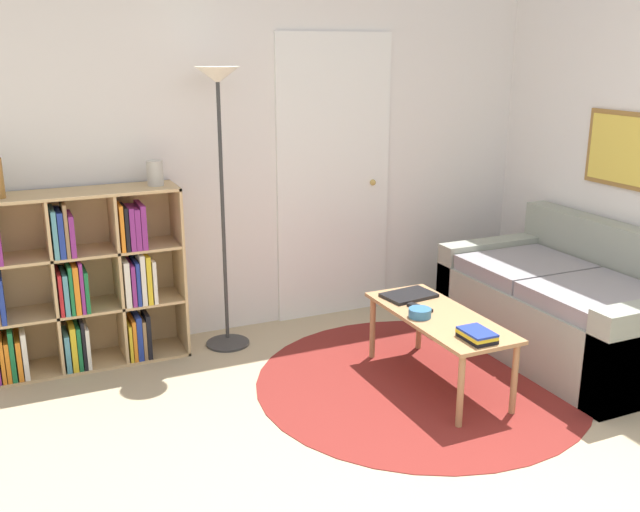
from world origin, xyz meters
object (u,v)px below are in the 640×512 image
object	(u,v)px
couch	(573,309)
laptop	(409,295)
bookshelf	(80,284)
bowl	(420,313)
floor_lamp	(219,127)
vase_on_shelf	(155,173)
coffee_table	(439,323)

from	to	relation	value
couch	laptop	xyz separation A→B (m)	(-1.06, 0.30, 0.15)
bookshelf	bowl	bearing A→B (deg)	-33.28
floor_lamp	bowl	distance (m)	1.68
vase_on_shelf	couch	bearing A→B (deg)	-24.63
laptop	bowl	distance (m)	0.35
floor_lamp	couch	size ratio (longest dim) A/B	1.14
bookshelf	coffee_table	world-z (taller)	bookshelf
bookshelf	couch	bearing A→B (deg)	-20.82
floor_lamp	vase_on_shelf	distance (m)	0.49
bowl	vase_on_shelf	world-z (taller)	vase_on_shelf
bookshelf	coffee_table	xyz separation A→B (m)	(1.86, -1.16, -0.14)
couch	coffee_table	bearing A→B (deg)	-177.73
bookshelf	coffee_table	size ratio (longest dim) A/B	1.13
coffee_table	bowl	bearing A→B (deg)	173.64
bookshelf	floor_lamp	xyz separation A→B (m)	(0.90, -0.08, 0.93)
couch	coffee_table	distance (m)	1.07
floor_lamp	vase_on_shelf	xyz separation A→B (m)	(-0.40, 0.08, -0.27)
bowl	vase_on_shelf	distance (m)	1.83
vase_on_shelf	floor_lamp	bearing A→B (deg)	-11.47
couch	laptop	world-z (taller)	couch
bookshelf	floor_lamp	bearing A→B (deg)	-5.27
floor_lamp	couch	xyz separation A→B (m)	(2.03, -1.03, -1.16)
bowl	floor_lamp	bearing A→B (deg)	128.34
coffee_table	bowl	distance (m)	0.15
couch	laptop	size ratio (longest dim) A/B	4.73
bookshelf	vase_on_shelf	world-z (taller)	vase_on_shelf
bookshelf	vase_on_shelf	size ratio (longest dim) A/B	7.66
coffee_table	floor_lamp	bearing A→B (deg)	131.89
bookshelf	bowl	distance (m)	2.08
floor_lamp	coffee_table	xyz separation A→B (m)	(0.96, -1.07, -1.07)
floor_lamp	vase_on_shelf	world-z (taller)	floor_lamp
bookshelf	laptop	bearing A→B (deg)	-23.64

